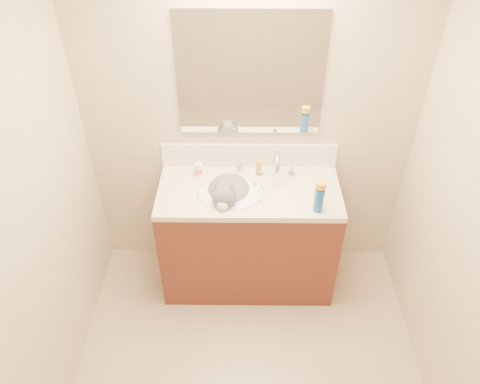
{
  "coord_description": "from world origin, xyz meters",
  "views": [
    {
      "loc": [
        -0.04,
        -1.4,
        2.78
      ],
      "look_at": [
        -0.06,
        0.92,
        0.88
      ],
      "focal_mm": 35.0,
      "sensor_mm": 36.0,
      "label": 1
    }
  ],
  "objects_px": {
    "spray_can": "(319,200)",
    "vanity_cabinet": "(248,238)",
    "faucet": "(276,167)",
    "silver_jar": "(240,168)",
    "cat": "(228,194)",
    "basin": "(231,201)",
    "pill_bottle": "(198,170)",
    "amber_bottle": "(259,167)"
  },
  "relations": [
    {
      "from": "faucet",
      "to": "silver_jar",
      "type": "height_order",
      "value": "faucet"
    },
    {
      "from": "basin",
      "to": "cat",
      "type": "xyz_separation_m",
      "value": [
        -0.02,
        0.01,
        0.04
      ]
    },
    {
      "from": "faucet",
      "to": "pill_bottle",
      "type": "distance_m",
      "value": 0.52
    },
    {
      "from": "vanity_cabinet",
      "to": "amber_bottle",
      "type": "height_order",
      "value": "amber_bottle"
    },
    {
      "from": "faucet",
      "to": "cat",
      "type": "distance_m",
      "value": 0.37
    },
    {
      "from": "faucet",
      "to": "pill_bottle",
      "type": "height_order",
      "value": "faucet"
    },
    {
      "from": "faucet",
      "to": "silver_jar",
      "type": "relative_size",
      "value": 5.16
    },
    {
      "from": "pill_bottle",
      "to": "amber_bottle",
      "type": "bearing_deg",
      "value": 5.15
    },
    {
      "from": "silver_jar",
      "to": "spray_can",
      "type": "xyz_separation_m",
      "value": [
        0.48,
        -0.4,
        0.06
      ]
    },
    {
      "from": "vanity_cabinet",
      "to": "cat",
      "type": "relative_size",
      "value": 2.74
    },
    {
      "from": "basin",
      "to": "amber_bottle",
      "type": "xyz_separation_m",
      "value": [
        0.19,
        0.22,
        0.12
      ]
    },
    {
      "from": "silver_jar",
      "to": "spray_can",
      "type": "relative_size",
      "value": 0.33
    },
    {
      "from": "vanity_cabinet",
      "to": "faucet",
      "type": "height_order",
      "value": "faucet"
    },
    {
      "from": "vanity_cabinet",
      "to": "basin",
      "type": "relative_size",
      "value": 2.67
    },
    {
      "from": "spray_can",
      "to": "silver_jar",
      "type": "bearing_deg",
      "value": 140.17
    },
    {
      "from": "pill_bottle",
      "to": "amber_bottle",
      "type": "xyz_separation_m",
      "value": [
        0.41,
        0.04,
        0.0
      ]
    },
    {
      "from": "pill_bottle",
      "to": "faucet",
      "type": "bearing_deg",
      "value": -1.57
    },
    {
      "from": "silver_jar",
      "to": "spray_can",
      "type": "distance_m",
      "value": 0.63
    },
    {
      "from": "vanity_cabinet",
      "to": "amber_bottle",
      "type": "bearing_deg",
      "value": 70.69
    },
    {
      "from": "faucet",
      "to": "spray_can",
      "type": "height_order",
      "value": "faucet"
    },
    {
      "from": "vanity_cabinet",
      "to": "amber_bottle",
      "type": "distance_m",
      "value": 0.54
    },
    {
      "from": "faucet",
      "to": "cat",
      "type": "relative_size",
      "value": 0.64
    },
    {
      "from": "basin",
      "to": "cat",
      "type": "distance_m",
      "value": 0.05
    },
    {
      "from": "spray_can",
      "to": "faucet",
      "type": "bearing_deg",
      "value": 125.96
    },
    {
      "from": "basin",
      "to": "silver_jar",
      "type": "relative_size",
      "value": 8.29
    },
    {
      "from": "vanity_cabinet",
      "to": "spray_can",
      "type": "xyz_separation_m",
      "value": [
        0.42,
        -0.2,
        0.53
      ]
    },
    {
      "from": "amber_bottle",
      "to": "spray_can",
      "type": "bearing_deg",
      "value": -47.25
    },
    {
      "from": "faucet",
      "to": "silver_jar",
      "type": "distance_m",
      "value": 0.26
    },
    {
      "from": "basin",
      "to": "pill_bottle",
      "type": "relative_size",
      "value": 4.58
    },
    {
      "from": "pill_bottle",
      "to": "spray_can",
      "type": "height_order",
      "value": "spray_can"
    },
    {
      "from": "faucet",
      "to": "cat",
      "type": "bearing_deg",
      "value": -153.94
    },
    {
      "from": "pill_bottle",
      "to": "silver_jar",
      "type": "height_order",
      "value": "pill_bottle"
    },
    {
      "from": "vanity_cabinet",
      "to": "faucet",
      "type": "distance_m",
      "value": 0.58
    },
    {
      "from": "silver_jar",
      "to": "amber_bottle",
      "type": "height_order",
      "value": "amber_bottle"
    },
    {
      "from": "spray_can",
      "to": "vanity_cabinet",
      "type": "bearing_deg",
      "value": 154.88
    },
    {
      "from": "basin",
      "to": "amber_bottle",
      "type": "height_order",
      "value": "amber_bottle"
    },
    {
      "from": "silver_jar",
      "to": "amber_bottle",
      "type": "bearing_deg",
      "value": -7.84
    },
    {
      "from": "silver_jar",
      "to": "amber_bottle",
      "type": "distance_m",
      "value": 0.13
    },
    {
      "from": "vanity_cabinet",
      "to": "silver_jar",
      "type": "height_order",
      "value": "silver_jar"
    },
    {
      "from": "vanity_cabinet",
      "to": "pill_bottle",
      "type": "xyz_separation_m",
      "value": [
        -0.34,
        0.15,
        0.5
      ]
    },
    {
      "from": "vanity_cabinet",
      "to": "cat",
      "type": "xyz_separation_m",
      "value": [
        -0.14,
        -0.02,
        0.42
      ]
    },
    {
      "from": "cat",
      "to": "pill_bottle",
      "type": "relative_size",
      "value": 4.45
    }
  ]
}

